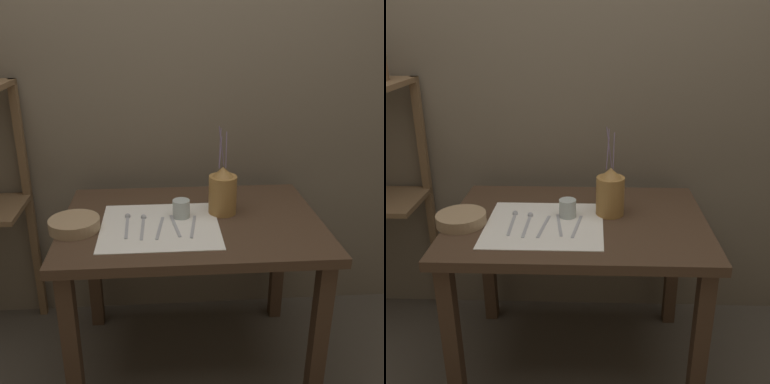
# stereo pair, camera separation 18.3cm
# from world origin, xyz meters

# --- Properties ---
(ground_plane) EXTENTS (12.00, 12.00, 0.00)m
(ground_plane) POSITION_xyz_m (0.00, 0.00, 0.00)
(ground_plane) COLOR #473F35
(stone_wall_back) EXTENTS (7.00, 0.06, 2.40)m
(stone_wall_back) POSITION_xyz_m (0.00, 0.49, 1.20)
(stone_wall_back) COLOR #6B5E4C
(stone_wall_back) RESTS_ON ground_plane
(wooden_table) EXTENTS (1.07, 0.75, 0.74)m
(wooden_table) POSITION_xyz_m (0.00, 0.00, 0.63)
(wooden_table) COLOR #422D1E
(wooden_table) RESTS_ON ground_plane
(linen_cloth) EXTENTS (0.47, 0.44, 0.00)m
(linen_cloth) POSITION_xyz_m (-0.13, -0.06, 0.74)
(linen_cloth) COLOR white
(linen_cloth) RESTS_ON wooden_table
(pitcher_with_flowers) EXTENTS (0.12, 0.12, 0.38)m
(pitcher_with_flowers) POSITION_xyz_m (0.14, 0.05, 0.83)
(pitcher_with_flowers) COLOR olive
(pitcher_with_flowers) RESTS_ON wooden_table
(wooden_bowl) EXTENTS (0.20, 0.20, 0.05)m
(wooden_bowl) POSITION_xyz_m (-0.47, -0.07, 0.76)
(wooden_bowl) COLOR #9E7F5B
(wooden_bowl) RESTS_ON wooden_table
(glass_tumbler_near) EXTENTS (0.07, 0.07, 0.08)m
(glass_tumbler_near) POSITION_xyz_m (-0.04, 0.02, 0.78)
(glass_tumbler_near) COLOR #B7C1BC
(glass_tumbler_near) RESTS_ON wooden_table
(spoon_outer) EXTENTS (0.02, 0.21, 0.02)m
(spoon_outer) POSITION_xyz_m (-0.27, -0.01, 0.74)
(spoon_outer) COLOR #A8A8AD
(spoon_outer) RESTS_ON wooden_table
(spoon_inner) EXTENTS (0.02, 0.21, 0.02)m
(spoon_inner) POSITION_xyz_m (-0.20, -0.03, 0.74)
(spoon_inner) COLOR #A8A8AD
(spoon_inner) RESTS_ON wooden_table
(fork_outer) EXTENTS (0.04, 0.20, 0.00)m
(fork_outer) POSITION_xyz_m (-0.13, -0.09, 0.74)
(fork_outer) COLOR #A8A8AD
(fork_outer) RESTS_ON wooden_table
(fork_inner) EXTENTS (0.04, 0.20, 0.00)m
(fork_inner) POSITION_xyz_m (-0.07, -0.07, 0.74)
(fork_inner) COLOR #A8A8AD
(fork_inner) RESTS_ON wooden_table
(knife_center) EXTENTS (0.04, 0.20, 0.00)m
(knife_center) POSITION_xyz_m (-0.00, -0.08, 0.74)
(knife_center) COLOR #A8A8AD
(knife_center) RESTS_ON wooden_table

